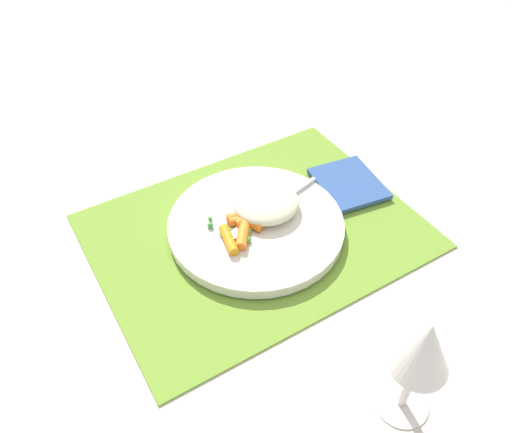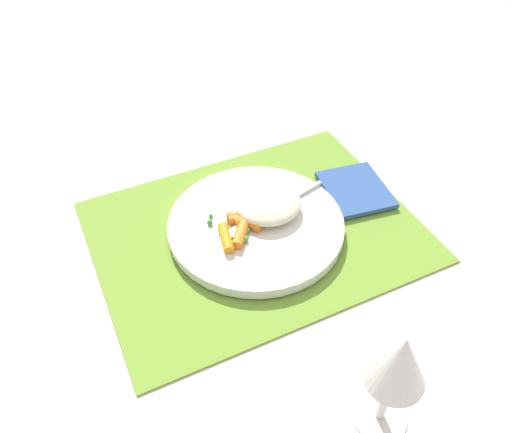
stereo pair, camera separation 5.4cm
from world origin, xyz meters
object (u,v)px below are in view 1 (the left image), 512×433
Objects in this scene: rice_mound at (267,203)px; plate at (256,225)px; wine_glass at (425,349)px; fork at (266,213)px; napkin at (349,183)px; carrot_portion at (242,225)px.

plate is at bearing 25.32° from rice_mound.
rice_mound is 0.65× the size of wine_glass.
rice_mound is 0.55× the size of fork.
wine_glass reaches higher than napkin.
fork is 0.34m from wine_glass.
fork is 1.19× the size of wine_glass.
fork is (0.01, 0.01, -0.01)m from rice_mound.
fork is (-0.05, -0.01, -0.00)m from carrot_portion.
wine_glass is at bearing 86.85° from fork.
rice_mound is at bearing -94.11° from wine_glass.
wine_glass reaches higher than rice_mound.
plate is 1.72× the size of wine_glass.
carrot_portion reaches higher than napkin.
napkin is (-0.16, 0.00, -0.03)m from rice_mound.
fork reaches higher than napkin.
napkin is (-0.21, -0.01, -0.02)m from carrot_portion.
napkin is at bearing -119.00° from wine_glass.
wine_glass is 0.39m from napkin.
rice_mound reaches higher than napkin.
napkin is at bearing 178.63° from rice_mound.
plate is at bearing 14.31° from fork.
plate is at bearing -172.21° from carrot_portion.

